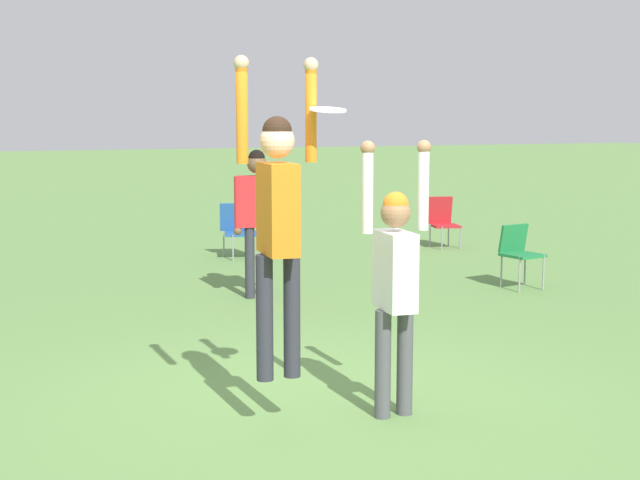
{
  "coord_description": "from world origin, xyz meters",
  "views": [
    {
      "loc": [
        -2.73,
        -6.05,
        2.18
      ],
      "look_at": [
        0.02,
        -0.13,
        1.3
      ],
      "focal_mm": 50.0,
      "sensor_mm": 36.0,
      "label": 1
    }
  ],
  "objects_px": {
    "frisbee": "(328,110)",
    "camping_chair_1": "(442,219)",
    "camping_chair_0": "(519,249)",
    "person_spectator_near": "(257,208)",
    "person_jumping": "(278,209)",
    "camping_chair_2": "(239,227)",
    "person_defending": "(395,273)"
  },
  "relations": [
    {
      "from": "frisbee",
      "to": "camping_chair_1",
      "type": "bearing_deg",
      "value": 52.39
    },
    {
      "from": "frisbee",
      "to": "camping_chair_1",
      "type": "xyz_separation_m",
      "value": [
        5.71,
        7.42,
        -1.76
      ]
    },
    {
      "from": "camping_chair_1",
      "to": "frisbee",
      "type": "bearing_deg",
      "value": 68.6
    },
    {
      "from": "camping_chair_0",
      "to": "frisbee",
      "type": "bearing_deg",
      "value": 32.36
    },
    {
      "from": "frisbee",
      "to": "person_spectator_near",
      "type": "xyz_separation_m",
      "value": [
        1.25,
        4.64,
        -1.14
      ]
    },
    {
      "from": "person_jumping",
      "to": "camping_chair_1",
      "type": "bearing_deg",
      "value": -32.15
    },
    {
      "from": "person_jumping",
      "to": "camping_chair_2",
      "type": "xyz_separation_m",
      "value": [
        2.45,
        7.66,
        -1.08
      ]
    },
    {
      "from": "camping_chair_0",
      "to": "camping_chair_2",
      "type": "xyz_separation_m",
      "value": [
        -2.43,
        4.01,
        -0.02
      ]
    },
    {
      "from": "person_jumping",
      "to": "person_spectator_near",
      "type": "height_order",
      "value": "person_jumping"
    },
    {
      "from": "person_spectator_near",
      "to": "person_jumping",
      "type": "bearing_deg",
      "value": -95.3
    },
    {
      "from": "camping_chair_1",
      "to": "person_spectator_near",
      "type": "xyz_separation_m",
      "value": [
        -4.47,
        -2.78,
        0.62
      ]
    },
    {
      "from": "person_jumping",
      "to": "person_spectator_near",
      "type": "distance_m",
      "value": 4.75
    },
    {
      "from": "camping_chair_0",
      "to": "person_spectator_near",
      "type": "height_order",
      "value": "person_spectator_near"
    },
    {
      "from": "person_defending",
      "to": "camping_chair_0",
      "type": "distance_m",
      "value": 5.53
    },
    {
      "from": "camping_chair_2",
      "to": "camping_chair_1",
      "type": "bearing_deg",
      "value": -168.42
    },
    {
      "from": "camping_chair_1",
      "to": "camping_chair_2",
      "type": "relative_size",
      "value": 1.02
    },
    {
      "from": "person_defending",
      "to": "frisbee",
      "type": "xyz_separation_m",
      "value": [
        -0.57,
        -0.05,
        1.18
      ]
    },
    {
      "from": "person_defending",
      "to": "camping_chair_1",
      "type": "bearing_deg",
      "value": 152.6
    },
    {
      "from": "person_jumping",
      "to": "person_defending",
      "type": "distance_m",
      "value": 1.01
    },
    {
      "from": "person_spectator_near",
      "to": "person_defending",
      "type": "bearing_deg",
      "value": -84.59
    },
    {
      "from": "frisbee",
      "to": "camping_chair_1",
      "type": "height_order",
      "value": "frisbee"
    },
    {
      "from": "person_defending",
      "to": "camping_chair_0",
      "type": "bearing_deg",
      "value": 140.73
    },
    {
      "from": "camping_chair_0",
      "to": "person_spectator_near",
      "type": "relative_size",
      "value": 0.45
    },
    {
      "from": "person_jumping",
      "to": "camping_chair_1",
      "type": "relative_size",
      "value": 2.58
    },
    {
      "from": "frisbee",
      "to": "camping_chair_0",
      "type": "height_order",
      "value": "frisbee"
    },
    {
      "from": "person_spectator_near",
      "to": "frisbee",
      "type": "bearing_deg",
      "value": -91.21
    },
    {
      "from": "camping_chair_2",
      "to": "person_spectator_near",
      "type": "relative_size",
      "value": 0.47
    },
    {
      "from": "camping_chair_0",
      "to": "camping_chair_2",
      "type": "relative_size",
      "value": 0.96
    },
    {
      "from": "camping_chair_0",
      "to": "camping_chair_1",
      "type": "relative_size",
      "value": 0.95
    },
    {
      "from": "camping_chair_0",
      "to": "camping_chair_1",
      "type": "height_order",
      "value": "camping_chair_1"
    },
    {
      "from": "person_jumping",
      "to": "frisbee",
      "type": "xyz_separation_m",
      "value": [
        0.3,
        -0.17,
        0.68
      ]
    },
    {
      "from": "person_spectator_near",
      "to": "camping_chair_2",
      "type": "bearing_deg",
      "value": 88.08
    }
  ]
}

